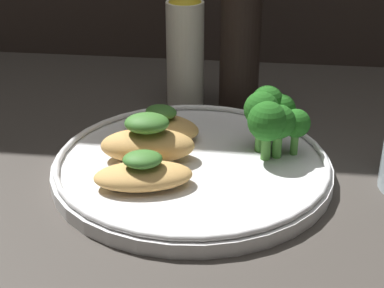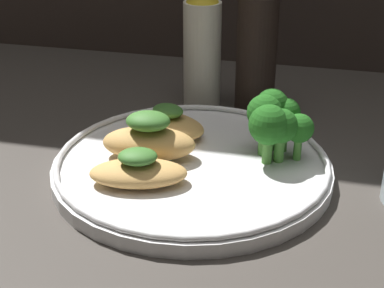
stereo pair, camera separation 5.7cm
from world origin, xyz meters
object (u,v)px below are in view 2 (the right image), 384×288
(pepper_grinder, at_px, (257,48))
(plate, at_px, (192,166))
(broccoli_bunch, at_px, (275,120))
(sauce_bottle, at_px, (202,46))

(pepper_grinder, bearing_deg, plate, -100.88)
(broccoli_bunch, xyz_separation_m, sauce_bottle, (-0.11, 0.15, 0.02))
(plate, distance_m, pepper_grinder, 0.20)
(broccoli_bunch, distance_m, sauce_bottle, 0.19)
(broccoli_bunch, xyz_separation_m, pepper_grinder, (-0.04, 0.15, 0.02))
(sauce_bottle, relative_size, pepper_grinder, 0.92)
(plate, relative_size, sauce_bottle, 1.75)
(plate, height_order, broccoli_bunch, broccoli_bunch)
(plate, xyz_separation_m, broccoli_bunch, (0.08, 0.03, 0.04))
(plate, distance_m, sauce_bottle, 0.20)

